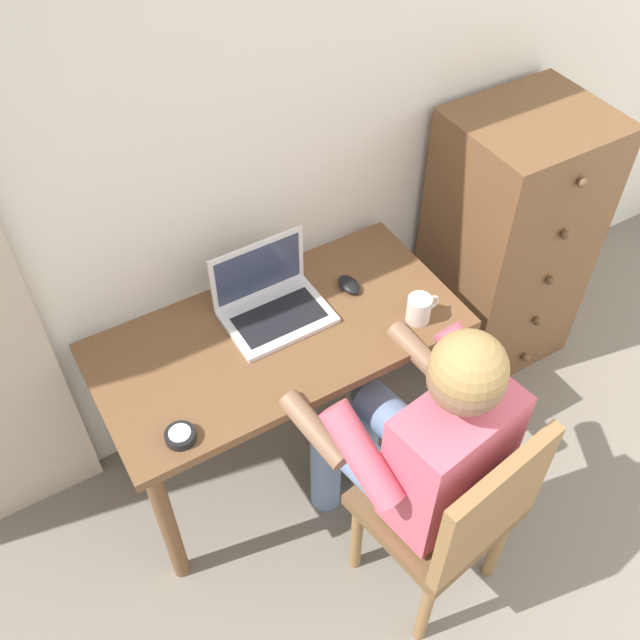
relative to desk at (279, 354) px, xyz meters
name	(u,v)px	position (x,y,z in m)	size (l,w,h in m)	color
wall_back	(344,94)	(0.47, 0.37, 0.64)	(4.80, 0.05, 2.50)	silver
desk	(279,354)	(0.00, 0.00, 0.00)	(1.21, 0.60, 0.71)	brown
dresser	(507,243)	(1.07, 0.08, -0.04)	(0.54, 0.50, 1.13)	brown
chair	(454,512)	(0.19, -0.73, -0.10)	(0.48, 0.46, 0.89)	brown
person_seated	(418,437)	(0.17, -0.54, 0.08)	(0.59, 0.63, 1.21)	#6B84AD
laptop	(271,301)	(0.03, 0.10, 0.16)	(0.34, 0.25, 0.24)	silver
computer_mouse	(349,285)	(0.31, 0.06, 0.12)	(0.06, 0.10, 0.03)	black
desk_clock	(180,436)	(-0.43, -0.22, 0.12)	(0.09, 0.09, 0.03)	black
coffee_mug	(420,309)	(0.43, -0.18, 0.16)	(0.12, 0.08, 0.09)	silver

